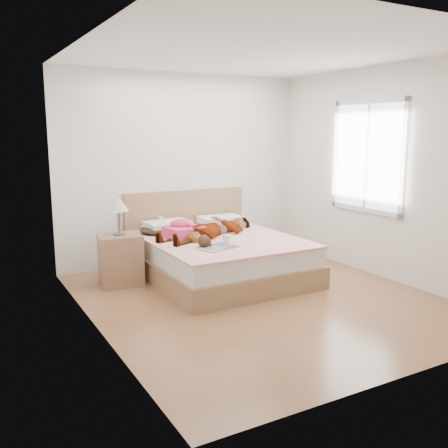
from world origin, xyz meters
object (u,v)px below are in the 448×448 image
(bed, at_px, (217,255))
(towel, at_px, (183,230))
(plush_toy, at_px, (204,241))
(phone, at_px, (162,219))
(nightstand, at_px, (120,255))
(magazine, at_px, (219,247))
(woman, at_px, (211,226))
(coffee_mug, at_px, (227,239))

(bed, height_order, towel, bed)
(towel, height_order, plush_toy, towel)
(phone, xyz_separation_m, nightstand, (-0.66, -0.28, -0.35))
(phone, relative_size, bed, 0.05)
(phone, relative_size, towel, 0.20)
(bed, distance_m, magazine, 0.68)
(phone, bearing_deg, magazine, -99.34)
(plush_toy, bearing_deg, towel, 89.91)
(plush_toy, bearing_deg, phone, 96.87)
(plush_toy, bearing_deg, nightstand, 137.91)
(woman, xyz_separation_m, nightstand, (-1.16, 0.12, -0.27))
(coffee_mug, xyz_separation_m, nightstand, (-1.08, 0.69, -0.21))
(towel, bearing_deg, woman, 0.44)
(towel, xyz_separation_m, coffee_mug, (0.30, -0.56, -0.04))
(bed, bearing_deg, plush_toy, -132.38)
(bed, distance_m, nightstand, 1.20)
(towel, relative_size, nightstand, 0.47)
(phone, height_order, magazine, phone)
(magazine, distance_m, nightstand, 1.23)
(woman, distance_m, bed, 0.37)
(phone, height_order, nightstand, nightstand)
(magazine, height_order, plush_toy, plush_toy)
(phone, distance_m, nightstand, 0.79)
(magazine, xyz_separation_m, plush_toy, (-0.12, 0.13, 0.06))
(magazine, height_order, nightstand, nightstand)
(woman, bearing_deg, bed, -14.39)
(woman, height_order, plush_toy, woman)
(woman, xyz_separation_m, coffee_mug, (-0.08, -0.56, -0.05))
(towel, relative_size, plush_toy, 1.96)
(bed, bearing_deg, phone, 133.92)
(coffee_mug, distance_m, plush_toy, 0.30)
(coffee_mug, bearing_deg, towel, 118.27)
(woman, distance_m, coffee_mug, 0.57)
(bed, bearing_deg, nightstand, 167.46)
(coffee_mug, bearing_deg, nightstand, 147.41)
(woman, height_order, coffee_mug, woman)
(bed, distance_m, towel, 0.53)
(woman, relative_size, nightstand, 1.48)
(phone, relative_size, nightstand, 0.09)
(coffee_mug, bearing_deg, woman, 81.94)
(bed, bearing_deg, towel, 161.42)
(towel, height_order, coffee_mug, towel)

